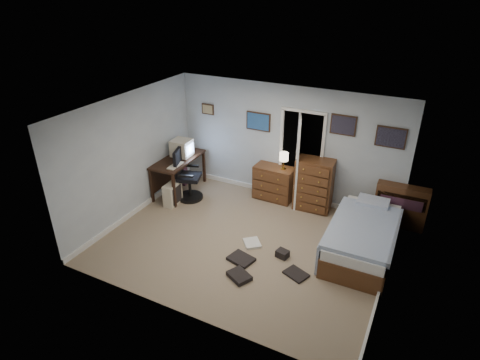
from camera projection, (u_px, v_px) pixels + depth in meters
name	position (u px, v px, depth m)	size (l,w,h in m)	color
floor	(244.00, 242.00, 7.47)	(5.00, 4.00, 0.02)	#9D8A6C
computer_desk	(175.00, 166.00, 8.99)	(0.72, 1.44, 0.81)	black
crt_monitor	(182.00, 148.00, 8.89)	(0.44, 0.41, 0.39)	beige
keyboard	(175.00, 166.00, 8.51)	(0.16, 0.43, 0.03)	beige
pc_tower	(173.00, 194.00, 8.61)	(0.25, 0.47, 0.49)	beige
office_chair	(187.00, 180.00, 8.75)	(0.70, 0.70, 1.15)	black
media_stack	(183.00, 169.00, 9.36)	(0.16, 0.16, 0.80)	maroon
low_dresser	(274.00, 183.00, 8.77)	(0.86, 0.43, 0.76)	#56311B
table_lamp	(284.00, 157.00, 8.39)	(0.20, 0.20, 0.37)	gold
doorway	(305.00, 153.00, 8.68)	(0.96, 1.12, 2.05)	black
tall_dresser	(314.00, 185.00, 8.30)	(0.76, 0.45, 1.12)	#56311B
headboard_bookcase	(401.00, 205.00, 7.75)	(0.97, 0.27, 0.87)	#56311B
bed	(362.00, 237.00, 7.05)	(1.14, 2.07, 0.67)	#56311B
wall_posters	(314.00, 126.00, 8.02)	(4.38, 0.04, 0.60)	#331E11
floor_clutter	(256.00, 262.00, 6.88)	(1.45, 1.36, 0.13)	silver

